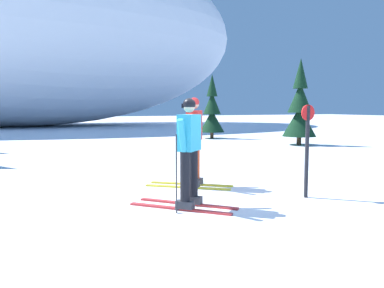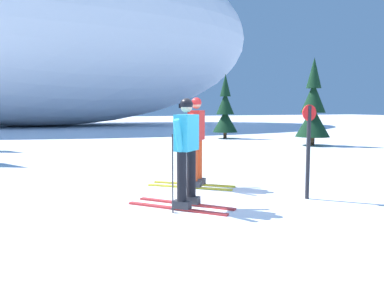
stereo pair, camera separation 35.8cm
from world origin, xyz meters
TOP-DOWN VIEW (x-y plane):
  - ground_plane at (0.00, 0.00)m, footprint 120.00×120.00m
  - skier_cyan_jacket at (-0.85, -0.17)m, footprint 1.51×1.56m
  - skier_red_jacket at (-0.08, 1.30)m, footprint 1.64×1.42m
  - pine_tree_center_right at (5.84, 11.98)m, footprint 1.27×1.27m
  - pine_tree_far_right at (7.63, 7.38)m, footprint 1.41×1.41m
  - snow_ridge_background at (-2.92, 29.23)m, footprint 37.09×19.48m
  - trail_marker_post at (1.35, -0.38)m, footprint 0.28×0.07m

SIDE VIEW (x-z plane):
  - ground_plane at x=0.00m, z-range 0.00..0.00m
  - skier_cyan_jacket at x=-0.85m, z-range 0.05..1.80m
  - trail_marker_post at x=1.35m, z-range 0.10..1.76m
  - skier_red_jacket at x=-0.08m, z-range 0.05..1.85m
  - pine_tree_center_right at x=5.84m, z-range -0.27..3.02m
  - pine_tree_far_right at x=7.63m, z-range -0.30..3.35m
  - snow_ridge_background at x=-2.92m, z-range 0.00..15.83m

